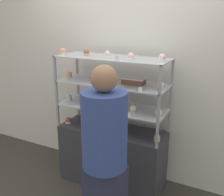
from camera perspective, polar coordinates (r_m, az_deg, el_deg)
ground_plane at (r=3.26m, az=-0.00°, el=-17.81°), size 20.00×20.00×0.00m
back_wall at (r=3.05m, az=3.13°, el=6.39°), size 8.00×0.05×2.60m
display_base at (r=3.08m, az=-0.00°, el=-12.57°), size 1.18×0.43×0.69m
display_riser_lower at (r=2.83m, az=-0.00°, el=-2.13°), size 1.18×0.43×0.27m
display_riser_middle at (r=2.75m, az=-0.00°, el=3.08°), size 1.18×0.43×0.27m
display_riser_upper at (r=2.70m, az=-0.00°, el=8.54°), size 1.18×0.43×0.27m
layer_cake_centerpiece at (r=2.78m, az=0.65°, el=-0.85°), size 0.21×0.21×0.11m
sheet_cake_frosted at (r=2.67m, az=4.74°, el=3.68°), size 0.23×0.13×0.07m
cupcake_0 at (r=3.09m, az=-9.53°, el=-4.87°), size 0.06×0.06×0.07m
cupcake_1 at (r=2.92m, az=-3.69°, el=-6.00°), size 0.06×0.06×0.07m
cupcake_2 at (r=2.80m, az=2.63°, el=-7.08°), size 0.06×0.06×0.07m
cupcake_3 at (r=2.67m, az=9.76°, el=-8.58°), size 0.06×0.06×0.07m
price_tag_0 at (r=2.81m, az=-4.01°, el=-7.30°), size 0.04×0.00×0.04m
cupcake_4 at (r=3.05m, az=-9.31°, el=0.10°), size 0.07×0.07×0.07m
cupcake_5 at (r=2.84m, az=-5.73°, el=-1.06°), size 0.07×0.07×0.07m
cupcake_6 at (r=2.65m, az=4.60°, el=-2.38°), size 0.07×0.07×0.07m
cupcake_7 at (r=2.57m, az=10.13°, el=-3.26°), size 0.07×0.07×0.07m
price_tag_1 at (r=2.53m, az=3.61°, el=-3.58°), size 0.04×0.00×0.04m
cupcake_8 at (r=2.97m, az=-9.31°, el=4.97°), size 0.06×0.06×0.08m
cupcake_9 at (r=2.79m, az=-3.82°, el=4.34°), size 0.06×0.06×0.08m
cupcake_10 at (r=2.51m, az=10.47°, el=2.63°), size 0.06×0.06×0.08m
price_tag_2 at (r=2.41m, az=6.19°, el=1.88°), size 0.04×0.00×0.04m
cupcake_11 at (r=2.90m, az=-10.63°, el=9.92°), size 0.06×0.06×0.07m
cupcake_12 at (r=2.77m, az=-5.61°, el=9.80°), size 0.06×0.06×0.07m
cupcake_13 at (r=2.61m, az=-0.93°, el=9.40°), size 0.06×0.06×0.07m
cupcake_14 at (r=2.48m, az=4.13°, el=8.93°), size 0.06×0.06×0.07m
cupcake_15 at (r=2.45m, az=10.88°, el=8.57°), size 0.06×0.06×0.07m
price_tag_3 at (r=2.45m, az=1.10°, el=8.57°), size 0.04×0.00×0.04m
customer_figure at (r=2.15m, az=-1.60°, el=-12.01°), size 0.36×0.36×1.55m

